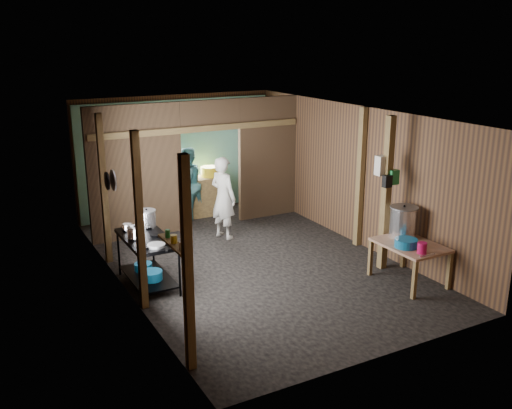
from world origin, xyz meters
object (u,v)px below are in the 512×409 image
stock_pot (403,222)px  stove_pot_large (147,219)px  pink_bucket (422,248)px  prep_table (409,263)px  gas_range (148,261)px  cook (223,198)px  yellow_tub (209,171)px

stock_pot → stove_pot_large: bearing=151.1°
stove_pot_large → stock_pot: bearing=-28.9°
stock_pot → pink_bucket: size_ratio=3.10×
prep_table → stock_pot: 0.67m
gas_range → cook: cook is taller
gas_range → stock_pot: bearing=-21.9°
prep_table → cook: bearing=116.9°
stove_pot_large → cook: 2.10m
cook → stove_pot_large: bearing=97.6°
stove_pot_large → yellow_tub: bearing=48.7°
pink_bucket → yellow_tub: bearing=102.3°
stock_pot → yellow_tub: 4.80m
gas_range → yellow_tub: size_ratio=3.51×
gas_range → yellow_tub: bearing=51.5°
yellow_tub → stove_pot_large: bearing=-131.3°
prep_table → stock_pot: (0.12, 0.32, 0.57)m
gas_range → prep_table: size_ratio=1.24×
stove_pot_large → stock_pot: stock_pot is taller
prep_table → pink_bucket: 0.58m
pink_bucket → yellow_tub: size_ratio=0.44×
gas_range → cook: size_ratio=0.84×
yellow_tub → cook: size_ratio=0.24×
cook → gas_range: bearing=105.5°
gas_range → stove_pot_large: (0.17, 0.48, 0.54)m
stove_pot_large → cook: (1.84, 0.99, -0.13)m
pink_bucket → stove_pot_large: bearing=141.2°
gas_range → yellow_tub: (2.42, 3.04, 0.56)m
prep_table → pink_bucket: (-0.14, -0.39, 0.41)m
prep_table → yellow_tub: yellow_tub is taller
prep_table → cook: (-1.70, 3.34, 0.48)m
prep_table → cook: cook is taller
stock_pot → pink_bucket: 0.77m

